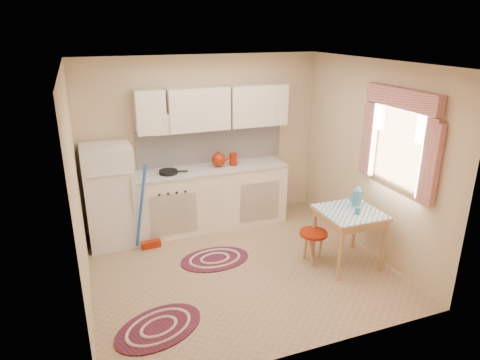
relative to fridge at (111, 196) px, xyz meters
name	(u,v)px	position (x,y,z in m)	size (l,w,h in m)	color
room_shell	(246,139)	(1.58, -1.01, 0.90)	(3.64, 3.60, 2.52)	tan
fridge	(111,196)	(0.00, 0.00, 0.00)	(0.65, 0.60, 1.40)	white
broom	(148,208)	(0.45, -0.35, -0.10)	(0.28, 0.12, 1.20)	#1C58B0
base_cabinets	(211,198)	(1.43, 0.05, -0.26)	(2.25, 0.60, 0.88)	white
countertop	(210,169)	(1.43, 0.05, 0.20)	(2.27, 0.62, 0.04)	#BBB7B1
frying_pan	(168,172)	(0.81, 0.00, 0.24)	(0.26, 0.26, 0.05)	black
red_kettle	(219,160)	(1.56, 0.05, 0.33)	(0.22, 0.20, 0.22)	#921D05
red_canister	(233,160)	(1.79, 0.05, 0.30)	(0.12, 0.12, 0.16)	#921D05
table	(348,238)	(2.73, -1.63, -0.34)	(0.72, 0.72, 0.72)	tan
stool	(313,247)	(2.34, -1.44, -0.49)	(0.36, 0.36, 0.42)	#921D05
coffee_pot	(357,196)	(2.89, -1.51, 0.16)	(0.14, 0.12, 0.28)	teal
mug	(357,211)	(2.75, -1.73, 0.07)	(0.08, 0.08, 0.10)	teal
rug_center	(215,259)	(1.17, -0.96, -0.69)	(0.91, 0.61, 0.02)	maroon
rug_left	(159,328)	(0.24, -2.05, -0.69)	(0.94, 0.63, 0.02)	maroon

